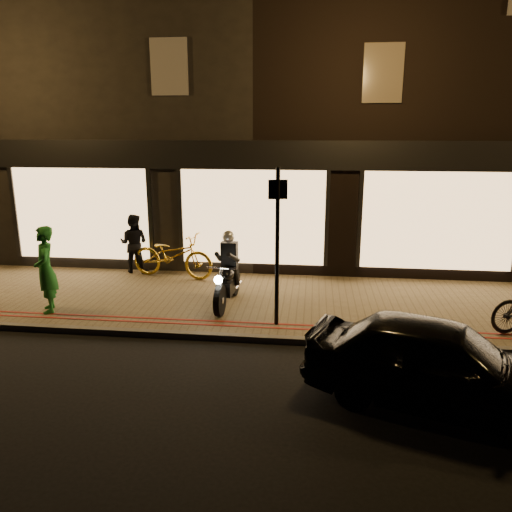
{
  "coord_description": "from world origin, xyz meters",
  "views": [
    {
      "loc": [
        1.53,
        -8.33,
        3.81
      ],
      "look_at": [
        0.31,
        2.06,
        1.1
      ],
      "focal_mm": 35.0,
      "sensor_mm": 36.0,
      "label": 1
    }
  ],
  "objects": [
    {
      "name": "parked_car",
      "position": [
        3.31,
        -1.75,
        0.63
      ],
      "size": [
        4.01,
        2.65,
        1.27
      ],
      "primitive_type": "imported",
      "rotation": [
        0.0,
        0.0,
        1.23
      ],
      "color": "black",
      "rests_on": "ground"
    },
    {
      "name": "person_green",
      "position": [
        -3.84,
        0.81,
        1.01
      ],
      "size": [
        0.69,
        0.77,
        1.78
      ],
      "primitive_type": "imported",
      "rotation": [
        0.0,
        0.0,
        -1.07
      ],
      "color": "#1B6722",
      "rests_on": "sidewalk"
    },
    {
      "name": "sign_post",
      "position": [
        0.87,
        0.65,
        1.8
      ],
      "size": [
        0.35,
        0.09,
        3.0
      ],
      "rotation": [
        0.0,
        0.0,
        0.18
      ],
      "color": "black",
      "rests_on": "sidewalk"
    },
    {
      "name": "kerb_stone",
      "position": [
        0.0,
        0.05,
        0.06
      ],
      "size": [
        50.0,
        0.14,
        0.12
      ],
      "primitive_type": "cube",
      "color": "#59544C",
      "rests_on": "ground"
    },
    {
      "name": "motorcycle",
      "position": [
        -0.25,
        1.66,
        0.73
      ],
      "size": [
        0.6,
        1.94,
        1.59
      ],
      "rotation": [
        0.0,
        0.0,
        -0.07
      ],
      "color": "black",
      "rests_on": "sidewalk"
    },
    {
      "name": "ground",
      "position": [
        0.0,
        0.0,
        0.0
      ],
      "size": [
        90.0,
        90.0,
        0.0
      ],
      "primitive_type": "plane",
      "color": "black",
      "rests_on": "ground"
    },
    {
      "name": "bicycle_gold",
      "position": [
        -1.97,
        3.45,
        0.69
      ],
      "size": [
        2.27,
        1.15,
        1.14
      ],
      "primitive_type": "imported",
      "rotation": [
        0.0,
        0.0,
        1.38
      ],
      "color": "gold",
      "rests_on": "sidewalk"
    },
    {
      "name": "person_dark",
      "position": [
        -3.09,
        3.8,
        0.89
      ],
      "size": [
        0.76,
        0.59,
        1.53
      ],
      "primitive_type": "imported",
      "rotation": [
        0.0,
        0.0,
        3.12
      ],
      "color": "black",
      "rests_on": "sidewalk"
    },
    {
      "name": "building_row",
      "position": [
        -0.0,
        8.99,
        4.25
      ],
      "size": [
        48.0,
        10.11,
        8.5
      ],
      "color": "black",
      "rests_on": "ground"
    },
    {
      "name": "sidewalk",
      "position": [
        0.0,
        2.0,
        0.06
      ],
      "size": [
        50.0,
        4.0,
        0.12
      ],
      "primitive_type": "cube",
      "color": "brown",
      "rests_on": "ground"
    },
    {
      "name": "red_kerb_lines",
      "position": [
        0.0,
        0.55,
        0.12
      ],
      "size": [
        50.0,
        0.26,
        0.01
      ],
      "color": "maroon",
      "rests_on": "sidewalk"
    }
  ]
}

